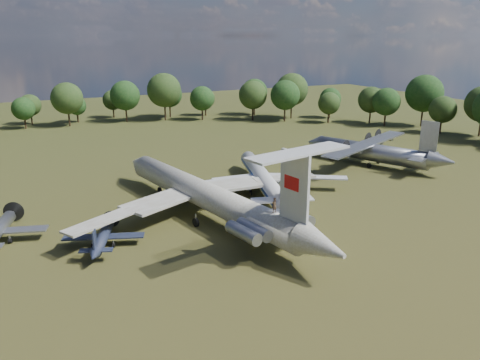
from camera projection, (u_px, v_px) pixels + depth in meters
name	position (u px, v px, depth m)	size (l,w,h in m)	color
ground	(197.00, 209.00, 73.88)	(300.00, 300.00, 0.00)	#213913
il62_airliner	(206.00, 200.00, 69.68)	(42.68, 55.49, 5.44)	silver
tu104_jet	(263.00, 182.00, 80.69)	(29.88, 39.85, 3.98)	silver
an12_transport	(370.00, 154.00, 98.37)	(31.39, 35.08, 4.62)	gray
small_prop_west	(103.00, 239.00, 60.28)	(10.36, 14.13, 2.07)	black
person_on_il62	(274.00, 205.00, 57.04)	(0.69, 0.46, 1.91)	brown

